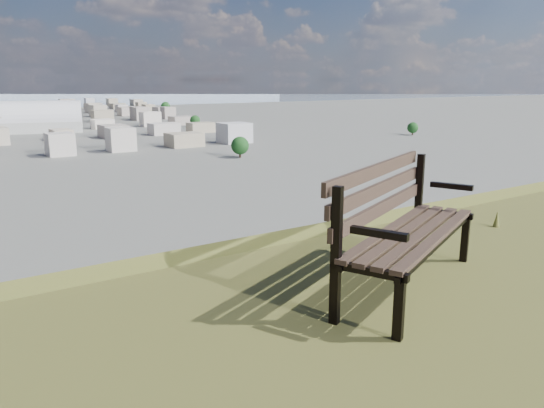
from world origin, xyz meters
TOP-DOWN VIEW (x-y plane):
  - park_bench at (0.16, 2.59)m, footprint 1.94×1.31m
  - arena at (46.00, 299.85)m, footprint 53.84×33.22m

SIDE VIEW (x-z plane):
  - arena at x=46.00m, z-range -5.59..15.56m
  - park_bench at x=0.16m, z-range 25.06..26.04m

